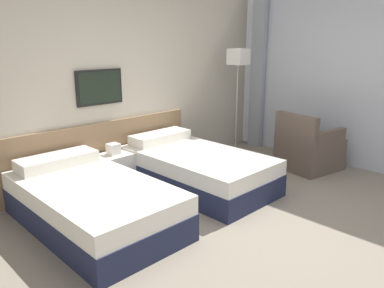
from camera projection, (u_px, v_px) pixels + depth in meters
name	position (u px, v px, depth m)	size (l,w,h in m)	color
ground_plane	(263.00, 228.00, 3.77)	(16.00, 16.00, 0.00)	slate
wall_headboard	(124.00, 81.00, 4.97)	(10.00, 0.10, 2.70)	#B7AD99
wall_window	(377.00, 77.00, 5.14)	(0.21, 4.76, 2.70)	white
bed_near_door	(92.00, 203.00, 3.78)	(1.08, 1.93, 0.59)	#1E233D
bed_near_window	(196.00, 168.00, 4.80)	(1.08, 1.93, 0.59)	#1E233D
nightstand	(115.00, 169.00, 4.79)	(0.43, 0.35, 0.57)	beige
floor_lamp	(238.00, 65.00, 5.82)	(0.26, 0.26, 1.70)	#9E9993
armchair	(308.00, 150.00, 5.44)	(0.87, 0.83, 0.84)	brown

